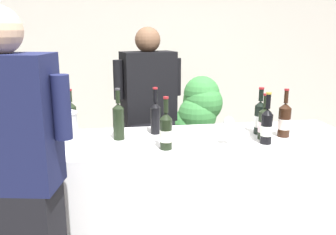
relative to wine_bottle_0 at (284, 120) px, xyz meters
The scene contains 15 objects.
wall_back 2.79m from the wine_bottle_0, 106.00° to the left, with size 8.00×0.10×2.80m, color beige.
counter 0.96m from the wine_bottle_0, behind, with size 2.51×0.68×0.92m, color white.
wine_bottle_0 is the anchor object (origin of this frame).
wine_bottle_1 0.85m from the wine_bottle_0, behind, with size 0.08×0.08×0.33m.
wine_bottle_2 1.47m from the wine_bottle_0, 169.85° to the left, with size 0.07×0.07×0.33m.
wine_bottle_3 0.17m from the wine_bottle_0, 146.37° to the left, with size 0.08×0.08×0.33m.
wine_bottle_4 0.89m from the wine_bottle_0, 166.71° to the left, with size 0.07×0.07×0.33m.
wine_bottle_5 1.13m from the wine_bottle_0, behind, with size 0.08×0.08×0.35m.
wine_bottle_6 0.16m from the wine_bottle_0, 168.89° to the right, with size 0.08×0.08×0.31m.
wine_bottle_7 0.23m from the wine_bottle_0, 145.02° to the right, with size 0.07×0.07×0.34m.
wine_glass 0.45m from the wine_bottle_0, 164.15° to the right, with size 0.08×0.08×0.19m.
ice_bucket 1.49m from the wine_bottle_0, behind, with size 0.21×0.21×0.22m.
person_server 1.18m from the wine_bottle_0, 137.63° to the left, with size 0.59×0.33×1.66m.
person_guest 1.74m from the wine_bottle_0, 160.42° to the right, with size 0.57×0.32×1.74m.
potted_shrub 1.50m from the wine_bottle_0, 99.47° to the left, with size 0.58×0.58×1.16m.
Camera 1 is at (-0.39, -2.27, 1.64)m, focal length 38.07 mm.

